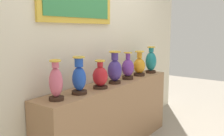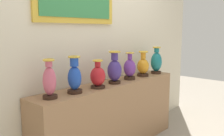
{
  "view_description": "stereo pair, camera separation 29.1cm",
  "coord_description": "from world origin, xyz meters",
  "px_view_note": "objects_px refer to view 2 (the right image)",
  "views": [
    {
      "loc": [
        -2.33,
        -1.69,
        1.47
      ],
      "look_at": [
        0.0,
        0.0,
        1.02
      ],
      "focal_mm": 39.66,
      "sensor_mm": 36.0,
      "label": 1
    },
    {
      "loc": [
        -2.15,
        -1.91,
        1.47
      ],
      "look_at": [
        0.0,
        0.0,
        1.02
      ],
      "focal_mm": 39.66,
      "sensor_mm": 36.0,
      "label": 2
    }
  ],
  "objects_px": {
    "vase_crimson": "(98,76)",
    "vase_amber": "(143,66)",
    "vase_violet": "(130,68)",
    "vase_indigo": "(114,70)",
    "vase_teal": "(156,62)",
    "vase_rose": "(49,81)",
    "vase_sapphire": "(75,77)"
  },
  "relations": [
    {
      "from": "vase_violet",
      "to": "vase_teal",
      "type": "bearing_deg",
      "value": -2.04
    },
    {
      "from": "vase_indigo",
      "to": "vase_teal",
      "type": "xyz_separation_m",
      "value": [
        0.9,
        -0.01,
        0.01
      ]
    },
    {
      "from": "vase_indigo",
      "to": "vase_amber",
      "type": "height_order",
      "value": "vase_indigo"
    },
    {
      "from": "vase_sapphire",
      "to": "vase_crimson",
      "type": "xyz_separation_m",
      "value": [
        0.31,
        -0.02,
        -0.03
      ]
    },
    {
      "from": "vase_violet",
      "to": "vase_amber",
      "type": "xyz_separation_m",
      "value": [
        0.3,
        0.0,
        -0.0
      ]
    },
    {
      "from": "vase_sapphire",
      "to": "vase_crimson",
      "type": "relative_size",
      "value": 1.21
    },
    {
      "from": "vase_indigo",
      "to": "vase_amber",
      "type": "bearing_deg",
      "value": 1.25
    },
    {
      "from": "vase_rose",
      "to": "vase_amber",
      "type": "distance_m",
      "value": 1.49
    },
    {
      "from": "vase_crimson",
      "to": "vase_sapphire",
      "type": "bearing_deg",
      "value": 176.58
    },
    {
      "from": "vase_sapphire",
      "to": "vase_teal",
      "type": "relative_size",
      "value": 0.96
    },
    {
      "from": "vase_indigo",
      "to": "vase_amber",
      "type": "relative_size",
      "value": 1.12
    },
    {
      "from": "vase_rose",
      "to": "vase_sapphire",
      "type": "height_order",
      "value": "vase_sapphire"
    },
    {
      "from": "vase_violet",
      "to": "vase_teal",
      "type": "relative_size",
      "value": 0.89
    },
    {
      "from": "vase_sapphire",
      "to": "vase_violet",
      "type": "distance_m",
      "value": 0.9
    },
    {
      "from": "vase_indigo",
      "to": "vase_violet",
      "type": "relative_size",
      "value": 1.11
    },
    {
      "from": "vase_crimson",
      "to": "vase_amber",
      "type": "bearing_deg",
      "value": 1.95
    },
    {
      "from": "vase_sapphire",
      "to": "vase_rose",
      "type": "bearing_deg",
      "value": 176.7
    },
    {
      "from": "vase_crimson",
      "to": "vase_teal",
      "type": "relative_size",
      "value": 0.8
    },
    {
      "from": "vase_indigo",
      "to": "vase_amber",
      "type": "distance_m",
      "value": 0.61
    },
    {
      "from": "vase_sapphire",
      "to": "vase_violet",
      "type": "relative_size",
      "value": 1.08
    },
    {
      "from": "vase_violet",
      "to": "vase_amber",
      "type": "relative_size",
      "value": 1.01
    },
    {
      "from": "vase_violet",
      "to": "vase_amber",
      "type": "bearing_deg",
      "value": 0.9
    },
    {
      "from": "vase_rose",
      "to": "vase_teal",
      "type": "relative_size",
      "value": 0.95
    },
    {
      "from": "vase_rose",
      "to": "vase_amber",
      "type": "height_order",
      "value": "vase_rose"
    },
    {
      "from": "vase_crimson",
      "to": "vase_amber",
      "type": "distance_m",
      "value": 0.9
    },
    {
      "from": "vase_indigo",
      "to": "vase_crimson",
      "type": "bearing_deg",
      "value": -176.6
    },
    {
      "from": "vase_indigo",
      "to": "vase_teal",
      "type": "bearing_deg",
      "value": -0.81
    },
    {
      "from": "vase_amber",
      "to": "vase_teal",
      "type": "distance_m",
      "value": 0.3
    },
    {
      "from": "vase_rose",
      "to": "vase_crimson",
      "type": "relative_size",
      "value": 1.19
    },
    {
      "from": "vase_rose",
      "to": "vase_sapphire",
      "type": "xyz_separation_m",
      "value": [
        0.28,
        -0.02,
        -0.0
      ]
    },
    {
      "from": "vase_crimson",
      "to": "vase_indigo",
      "type": "bearing_deg",
      "value": 3.4
    },
    {
      "from": "vase_indigo",
      "to": "vase_sapphire",
      "type": "bearing_deg",
      "value": 179.91
    }
  ]
}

